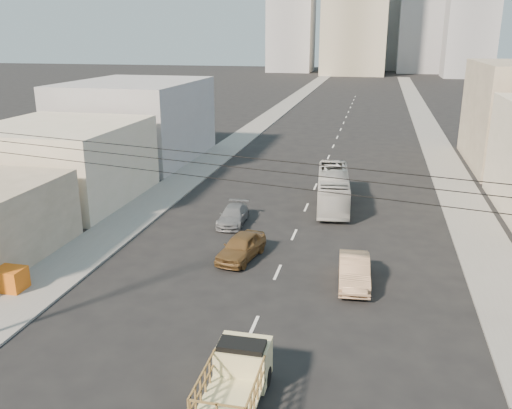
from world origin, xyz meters
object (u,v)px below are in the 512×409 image
at_px(sedan_brown, 241,247).
at_px(crate_stack, 7,279).
at_px(flatbed_pickup, 236,376).
at_px(city_bus, 333,188).
at_px(sedan_tan, 354,271).
at_px(sedan_grey, 233,215).

relative_size(sedan_brown, crate_stack, 2.40).
xyz_separation_m(flatbed_pickup, city_bus, (1.30, 24.30, 0.24)).
bearing_deg(crate_stack, sedan_tan, 15.21).
xyz_separation_m(sedan_brown, crate_stack, (-10.58, -6.67, -0.05)).
bearing_deg(city_bus, sedan_brown, -115.63).
relative_size(sedan_brown, sedan_grey, 1.03).
bearing_deg(sedan_grey, city_bus, 40.43).
relative_size(sedan_brown, sedan_tan, 0.97).
bearing_deg(sedan_tan, city_bus, 95.43).
height_order(flatbed_pickup, sedan_grey, flatbed_pickup).
bearing_deg(sedan_tan, flatbed_pickup, -112.76).
distance_m(flatbed_pickup, sedan_tan, 11.23).
height_order(sedan_brown, sedan_grey, sedan_brown).
relative_size(flatbed_pickup, sedan_tan, 0.99).
bearing_deg(sedan_grey, crate_stack, -127.03).
xyz_separation_m(sedan_tan, sedan_grey, (-8.61, 7.78, -0.13)).
distance_m(flatbed_pickup, crate_stack, 14.83).
distance_m(flatbed_pickup, sedan_brown, 12.99).
height_order(flatbed_pickup, city_bus, city_bus).
height_order(city_bus, sedan_brown, city_bus).
bearing_deg(flatbed_pickup, crate_stack, 156.28).
relative_size(city_bus, sedan_grey, 2.30).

